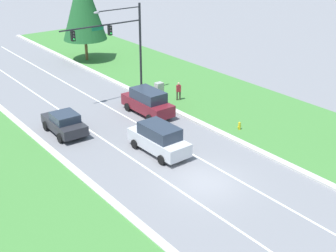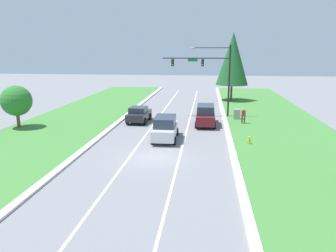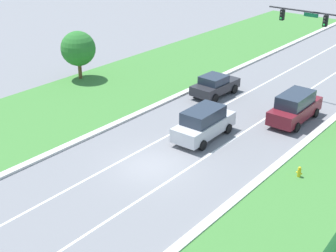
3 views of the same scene
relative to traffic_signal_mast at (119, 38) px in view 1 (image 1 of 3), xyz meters
The scene contains 14 objects.
ground_plane 17.06m from the traffic_signal_mast, 104.11° to the right, with size 160.00×160.00×0.00m, color slate.
curb_strip_right 16.66m from the traffic_signal_mast, 83.80° to the right, with size 0.50×90.00×0.15m.
curb_strip_left 19.15m from the traffic_signal_mast, 121.44° to the right, with size 0.50×90.00×0.15m.
grass_verge_right 17.98m from the traffic_signal_mast, 66.10° to the right, with size 10.00×90.00×0.08m.
lane_stripe_inner_left 17.56m from the traffic_signal_mast, 110.11° to the right, with size 0.14×81.00×0.01m.
lane_stripe_inner_right 16.73m from the traffic_signal_mast, 97.79° to the right, with size 0.14×81.00×0.01m.
traffic_signal_mast is the anchor object (origin of this frame).
silver_suv 12.18m from the traffic_signal_mast, 109.41° to the right, with size 2.15×4.89×2.04m.
burgundy_suv 6.34m from the traffic_signal_mast, 94.92° to the right, with size 2.08×5.06×2.09m.
charcoal_sedan 9.62m from the traffic_signal_mast, 151.91° to the right, with size 2.21×4.34×1.67m.
utility_cabinet 5.87m from the traffic_signal_mast, 27.05° to the right, with size 0.70×0.60×1.18m.
pedestrian 6.80m from the traffic_signal_mast, 46.74° to the right, with size 0.43×0.34×1.69m.
fire_hydrant 12.94m from the traffic_signal_mast, 74.43° to the right, with size 0.34×0.20×0.70m.
conifer_near_right_tree 13.13m from the traffic_signal_mast, 75.09° to the left, with size 4.80×4.80×10.12m.
Camera 1 is at (-16.70, -18.04, 14.54)m, focal length 50.00 mm.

